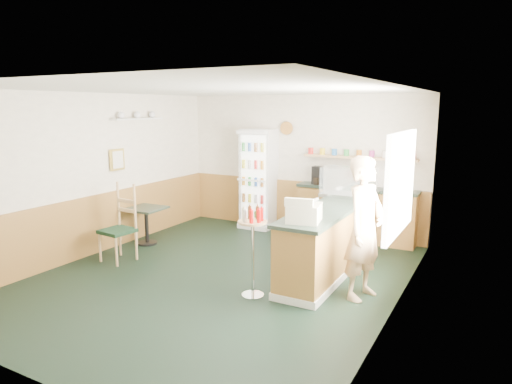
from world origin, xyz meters
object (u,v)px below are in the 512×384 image
Objects in this scene: shopkeeper at (364,228)px; condiment_stand at (253,239)px; cafe_chair at (121,220)px; display_case at (349,182)px; cash_register at (304,213)px; cafe_table at (146,218)px; drinks_fridge at (258,179)px.

condiment_stand is (-1.28, -0.66, -0.15)m from shopkeeper.
cafe_chair is at bearing 110.01° from shopkeeper.
condiment_stand is at bearing -0.75° from cafe_chair.
display_case reaches higher than cash_register.
condiment_stand reaches higher than cafe_table.
cash_register is 0.34× the size of cafe_chair.
condiment_stand is at bearing -161.66° from cash_register.
shopkeeper is at bearing -40.46° from drinks_fridge.
shopkeeper reaches higher than cafe_table.
display_case is at bearing -23.10° from drinks_fridge.
shopkeeper reaches higher than cash_register.
shopkeeper is at bearing -6.29° from cafe_table.
condiment_stand is at bearing 131.86° from shopkeeper.
drinks_fridge is at bearing 76.35° from cafe_chair.
cash_register is at bearing 129.68° from shopkeeper.
cash_register is 3.55m from cafe_table.
shopkeeper is at bearing 11.08° from cafe_chair.
display_case is at bearing 75.27° from condiment_stand.
drinks_fridge is 1.70× the size of condiment_stand.
drinks_fridge is 4.80× the size of cash_register.
drinks_fridge is 2.35× the size of display_case.
drinks_fridge is 3.52m from condiment_stand.
cafe_table is 0.54× the size of cafe_chair.
condiment_stand is 2.61m from cafe_chair.
cafe_table is at bearing -121.15° from drinks_fridge.
cash_register is 0.62× the size of cafe_table.
shopkeeper is (2.89, -2.46, -0.08)m from drinks_fridge.
cafe_table is (-4.10, 0.45, -0.45)m from shopkeeper.
drinks_fridge is at bearing 58.85° from cafe_table.
cafe_table is at bearing 110.90° from cafe_chair.
cafe_table is (-3.40, 0.78, -0.65)m from cash_register.
display_case is 2.31m from condiment_stand.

